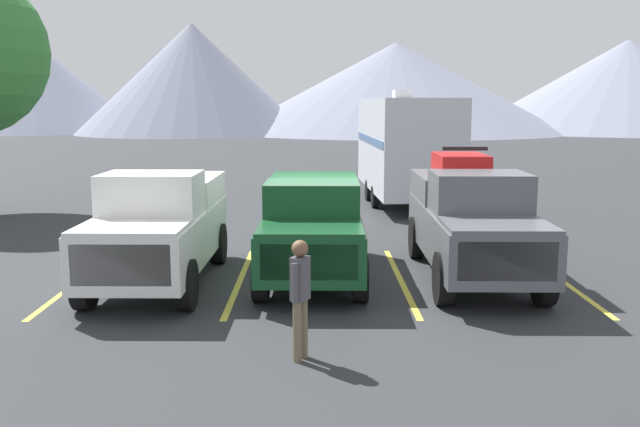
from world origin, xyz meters
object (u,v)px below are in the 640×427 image
pickup_truck_c (471,217)px  pickup_truck_a (160,225)px  pickup_truck_b (313,223)px  camper_trailer_a (406,144)px  person_b (300,291)px

pickup_truck_c → pickup_truck_a: bearing=-175.8°
pickup_truck_b → camper_trailer_a: camper_trailer_a is taller
pickup_truck_c → pickup_truck_b: bearing=178.8°
camper_trailer_a → person_b: (-3.42, -15.24, -1.12)m
pickup_truck_a → camper_trailer_a: 12.62m
pickup_truck_a → pickup_truck_c: size_ratio=0.93×
camper_trailer_a → person_b: camper_trailer_a is taller
person_b → pickup_truck_a: bearing=123.4°
pickup_truck_b → person_b: size_ratio=3.11×
pickup_truck_a → pickup_truck_c: pickup_truck_c is taller
person_b → pickup_truck_b: bearing=88.1°
pickup_truck_b → person_b: (-0.16, -4.86, -0.12)m
pickup_truck_a → pickup_truck_b: bearing=10.0°
camper_trailer_a → pickup_truck_c: bearing=-90.0°
camper_trailer_a → person_b: bearing=-102.6°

